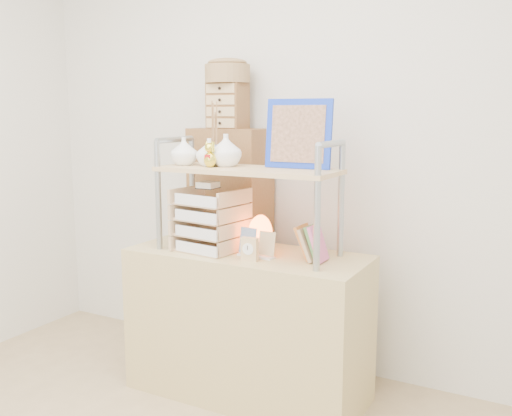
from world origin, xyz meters
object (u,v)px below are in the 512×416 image
at_px(desk, 248,324).
at_px(letter_tray, 209,223).
at_px(cabinet, 231,245).
at_px(salt_lamp, 260,233).

xyz_separation_m(desk, letter_tray, (-0.19, -0.06, 0.51)).
xyz_separation_m(cabinet, salt_lamp, (0.38, -0.34, 0.17)).
xyz_separation_m(desk, cabinet, (-0.32, 0.37, 0.30)).
relative_size(desk, salt_lamp, 6.30).
bearing_deg(cabinet, salt_lamp, -37.66).
bearing_deg(letter_tray, cabinet, 106.95).
height_order(letter_tray, salt_lamp, letter_tray).
bearing_deg(desk, salt_lamp, 26.29).
xyz_separation_m(desk, salt_lamp, (0.06, 0.03, 0.47)).
bearing_deg(cabinet, desk, -44.68).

